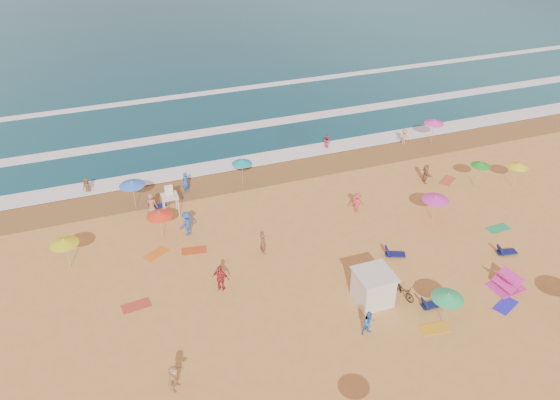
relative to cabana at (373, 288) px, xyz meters
name	(u,v)px	position (x,y,z in m)	size (l,w,h in m)	color
ground	(279,272)	(-4.40, 4.37, -1.00)	(220.00, 220.00, 0.00)	gold
wet_sand	(228,180)	(-4.40, 16.87, -0.99)	(220.00, 220.00, 0.00)	olive
surf_foam	(204,136)	(-4.40, 25.69, -0.90)	(200.00, 18.70, 0.05)	white
cabana	(373,288)	(0.00, 0.00, 0.00)	(2.00, 2.00, 2.00)	silver
cabana_roof	(375,274)	(0.00, 0.00, 1.06)	(2.20, 2.20, 0.12)	silver
bicycle	(402,290)	(1.90, -0.30, -0.50)	(0.67, 1.92, 1.01)	black
lifeguard_stand	(170,202)	(-9.73, 13.57, 0.05)	(1.20, 1.20, 2.10)	white
beach_umbrellas	(342,241)	(-0.45, 3.58, 1.12)	(62.49, 28.95, 0.80)	#2BBA63
loungers	(384,268)	(2.11, 2.26, -0.83)	(58.49, 23.59, 0.34)	#101B50
towels	(271,308)	(-6.01, 1.45, -0.98)	(38.38, 22.00, 0.03)	#CB1940
beachgoers	(263,221)	(-3.87, 9.22, -0.19)	(42.89, 23.06, 2.14)	brown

